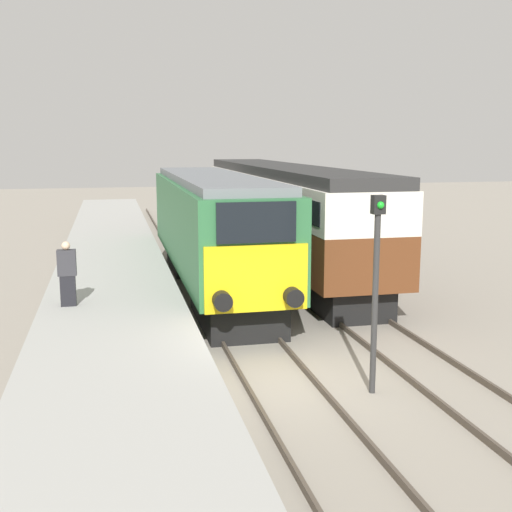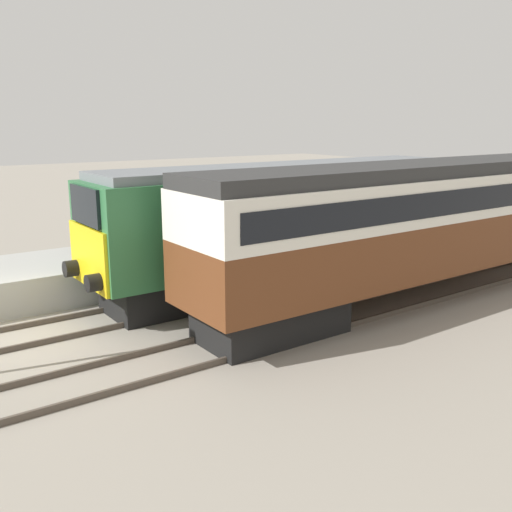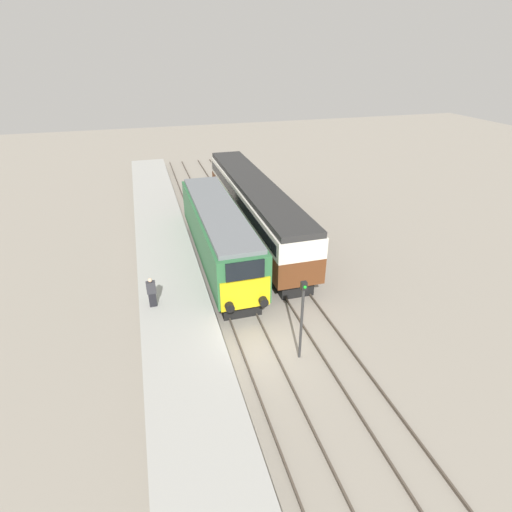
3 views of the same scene
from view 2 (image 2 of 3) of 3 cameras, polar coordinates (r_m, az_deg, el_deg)
ground_plane at (r=15.16m, az=-23.23°, el=-7.78°), size 120.00×120.00×0.00m
platform_left at (r=20.87m, az=-3.68°, el=0.38°), size 3.50×50.00×1.04m
rails_near_track at (r=16.77m, az=-6.38°, el=-4.49°), size 1.51×60.00×0.14m
rails_far_track at (r=14.06m, az=0.50°, el=-7.97°), size 1.50×60.00×0.14m
locomotive at (r=18.22m, az=3.27°, el=3.76°), size 2.70×13.49×3.89m
passenger_carriage at (r=18.64m, az=19.22°, el=4.15°), size 2.75×18.51×4.04m
person_on_platform at (r=19.64m, az=-16.77°, el=2.88°), size 0.44×0.26×1.58m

